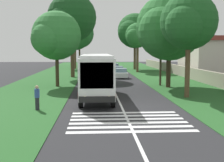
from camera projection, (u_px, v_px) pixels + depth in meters
name	position (u px, v px, depth m)	size (l,w,h in m)	color
ground	(122.00, 107.00, 21.29)	(160.00, 160.00, 0.00)	#262628
grass_verge_left	(44.00, 84.00, 35.71)	(120.00, 8.00, 0.04)	#235623
grass_verge_right	(176.00, 83.00, 36.64)	(120.00, 8.00, 0.04)	#235623
centre_line	(111.00, 83.00, 36.18)	(110.00, 0.16, 0.01)	silver
coach_bus	(96.00, 73.00, 24.77)	(11.16, 2.62, 3.73)	white
zebra_crossing	(128.00, 121.00, 17.09)	(4.95, 6.80, 0.01)	silver
trailing_car_0	(121.00, 73.00, 43.10)	(4.30, 1.78, 1.43)	silver
trailing_car_1	(118.00, 71.00, 48.62)	(4.30, 1.78, 1.43)	#B7A893
trailing_car_2	(114.00, 67.00, 57.42)	(4.30, 1.78, 1.43)	navy
trailing_car_3	(95.00, 66.00, 62.51)	(4.30, 1.78, 1.43)	silver
trailing_minibus_0	(95.00, 61.00, 69.42)	(6.00, 2.14, 2.53)	silver
roadside_tree_left_0	(75.00, 35.00, 63.11)	(8.33, 7.01, 11.01)	brown
roadside_tree_left_1	(56.00, 37.00, 32.51)	(6.66, 5.43, 8.38)	#3D2D1E
roadside_tree_left_2	(71.00, 19.00, 43.51)	(8.42, 7.24, 12.47)	#4C3826
roadside_tree_left_3	(79.00, 34.00, 72.76)	(8.37, 7.20, 11.67)	#3D2D1E
roadside_tree_right_0	(137.00, 36.00, 53.20)	(5.56, 4.54, 8.98)	brown
roadside_tree_right_1	(167.00, 29.00, 31.54)	(8.99, 7.25, 10.11)	#3D2D1E
roadside_tree_right_2	(134.00, 32.00, 60.66)	(9.03, 7.30, 11.61)	brown
roadside_tree_right_3	(187.00, 23.00, 24.71)	(5.68, 4.84, 8.91)	brown
utility_pole	(161.00, 50.00, 33.37)	(0.24, 1.40, 7.90)	#473828
roadside_wall	(190.00, 73.00, 41.71)	(70.00, 0.40, 1.59)	#9E937F
roadside_building	(217.00, 56.00, 47.93)	(11.32, 10.57, 6.20)	beige
pedestrian	(37.00, 97.00, 19.94)	(0.34, 0.34, 1.69)	#26262D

